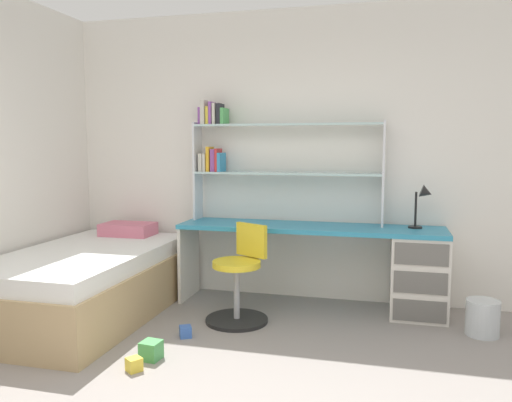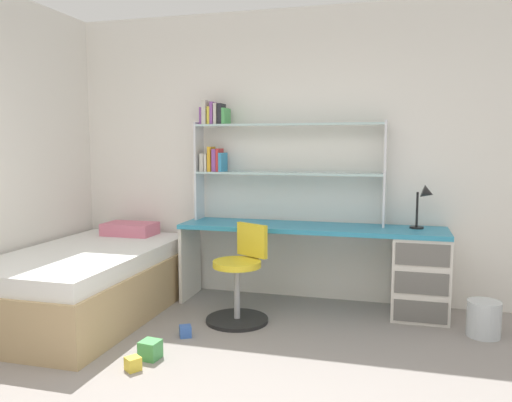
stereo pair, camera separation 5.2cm
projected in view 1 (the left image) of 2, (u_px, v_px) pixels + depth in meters
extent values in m
cube|color=white|center=(302.00, 156.00, 4.82)|extent=(5.57, 0.06, 2.73)
cube|color=teal|center=(309.00, 228.00, 4.55)|extent=(2.36, 0.53, 0.04)
cube|color=silver|center=(419.00, 275.00, 4.35)|extent=(0.47, 0.51, 0.71)
cube|color=silver|center=(189.00, 261.00, 4.88)|extent=(0.03, 0.48, 0.71)
cube|color=#64625E|center=(419.00, 311.00, 4.13)|extent=(0.42, 0.01, 0.18)
cube|color=#64625E|center=(420.00, 283.00, 4.10)|extent=(0.42, 0.01, 0.18)
cube|color=#64625E|center=(421.00, 254.00, 4.08)|extent=(0.42, 0.01, 0.18)
cube|color=silver|center=(198.00, 171.00, 4.92)|extent=(0.02, 0.22, 0.94)
cube|color=silver|center=(384.00, 174.00, 4.48)|extent=(0.02, 0.22, 0.94)
cube|color=silver|center=(286.00, 173.00, 4.70)|extent=(1.73, 0.22, 0.02)
cube|color=silver|center=(287.00, 125.00, 4.65)|extent=(1.73, 0.22, 0.02)
cube|color=beige|center=(202.00, 162.00, 4.90)|extent=(0.04, 0.14, 0.17)
cube|color=beige|center=(206.00, 162.00, 4.88)|extent=(0.03, 0.16, 0.17)
cube|color=gold|center=(210.00, 159.00, 4.87)|extent=(0.03, 0.15, 0.24)
cube|color=purple|center=(214.00, 160.00, 4.86)|extent=(0.04, 0.13, 0.21)
cube|color=red|center=(218.00, 160.00, 4.85)|extent=(0.03, 0.16, 0.22)
cube|color=#338CBF|center=(222.00, 162.00, 4.85)|extent=(0.03, 0.19, 0.18)
cube|color=purple|center=(201.00, 116.00, 4.85)|extent=(0.03, 0.12, 0.16)
cube|color=beige|center=(205.00, 113.00, 4.83)|extent=(0.04, 0.19, 0.23)
cube|color=yellow|center=(209.00, 116.00, 4.83)|extent=(0.03, 0.15, 0.17)
cube|color=purple|center=(212.00, 113.00, 4.82)|extent=(0.03, 0.15, 0.21)
cube|color=beige|center=(216.00, 114.00, 4.81)|extent=(0.03, 0.17, 0.20)
cube|color=#26262D|center=(220.00, 114.00, 4.80)|extent=(0.04, 0.14, 0.19)
cube|color=#4CA559|center=(225.00, 116.00, 4.79)|extent=(0.03, 0.19, 0.15)
cylinder|color=black|center=(415.00, 227.00, 4.41)|extent=(0.12, 0.12, 0.02)
cylinder|color=black|center=(416.00, 209.00, 4.40)|extent=(0.02, 0.02, 0.30)
cone|color=black|center=(426.00, 193.00, 4.31)|extent=(0.12, 0.11, 0.13)
cylinder|color=black|center=(237.00, 320.00, 4.22)|extent=(0.52, 0.52, 0.03)
cylinder|color=#A5A8AD|center=(237.00, 294.00, 4.20)|extent=(0.05, 0.05, 0.47)
cylinder|color=yellow|center=(237.00, 264.00, 4.17)|extent=(0.40, 0.40, 0.05)
cube|color=yellow|center=(251.00, 240.00, 4.28)|extent=(0.30, 0.19, 0.28)
cube|color=tan|center=(86.00, 291.00, 4.35)|extent=(1.16, 2.00, 0.44)
cube|color=white|center=(85.00, 258.00, 4.32)|extent=(1.10, 1.94, 0.14)
cube|color=#D8728C|center=(128.00, 229.00, 5.03)|extent=(0.50, 0.32, 0.12)
cylinder|color=silver|center=(483.00, 318.00, 3.91)|extent=(0.25, 0.25, 0.28)
cube|color=#479E51|center=(151.00, 350.00, 3.47)|extent=(0.14, 0.14, 0.13)
cube|color=#3860B7|center=(185.00, 332.00, 3.88)|extent=(0.12, 0.12, 0.09)
cube|color=gold|center=(134.00, 364.00, 3.29)|extent=(0.12, 0.12, 0.09)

